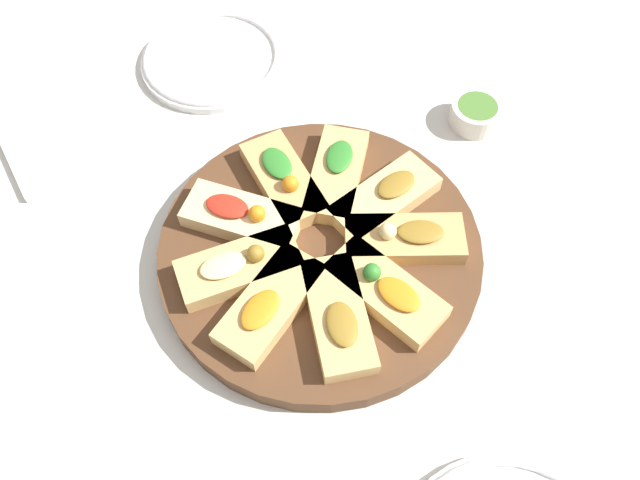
{
  "coord_description": "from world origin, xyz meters",
  "views": [
    {
      "loc": [
        0.28,
        -0.21,
        0.6
      ],
      "look_at": [
        0.0,
        0.0,
        0.04
      ],
      "focal_mm": 35.0,
      "sensor_mm": 36.0,
      "label": 1
    }
  ],
  "objects_px": {
    "serving_board": "(320,251)",
    "dipping_bowl": "(476,113)",
    "napkin_stack": "(57,139)",
    "plate_left": "(212,59)"
  },
  "relations": [
    {
      "from": "serving_board",
      "to": "dipping_bowl",
      "type": "height_order",
      "value": "dipping_bowl"
    },
    {
      "from": "serving_board",
      "to": "napkin_stack",
      "type": "xyz_separation_m",
      "value": [
        -0.34,
        -0.16,
        -0.01
      ]
    },
    {
      "from": "serving_board",
      "to": "plate_left",
      "type": "relative_size",
      "value": 1.81
    },
    {
      "from": "napkin_stack",
      "to": "serving_board",
      "type": "bearing_deg",
      "value": 25.71
    },
    {
      "from": "serving_board",
      "to": "dipping_bowl",
      "type": "bearing_deg",
      "value": 98.45
    },
    {
      "from": "plate_left",
      "to": "dipping_bowl",
      "type": "bearing_deg",
      "value": 35.28
    },
    {
      "from": "plate_left",
      "to": "napkin_stack",
      "type": "height_order",
      "value": "plate_left"
    },
    {
      "from": "plate_left",
      "to": "napkin_stack",
      "type": "bearing_deg",
      "value": -89.35
    },
    {
      "from": "plate_left",
      "to": "napkin_stack",
      "type": "xyz_separation_m",
      "value": [
        0.0,
        -0.23,
        -0.0
      ]
    },
    {
      "from": "serving_board",
      "to": "plate_left",
      "type": "height_order",
      "value": "serving_board"
    }
  ]
}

